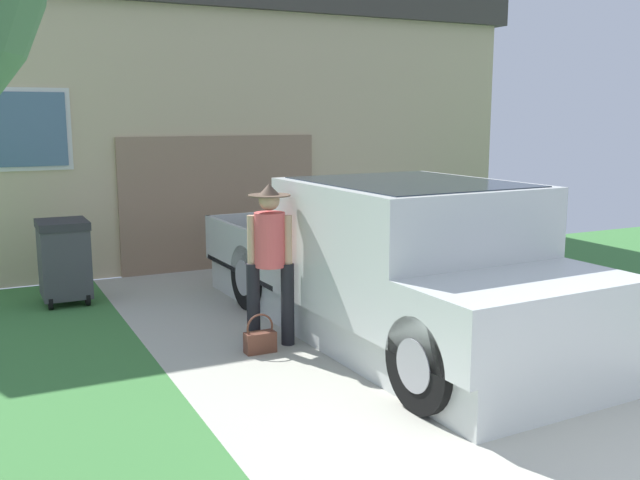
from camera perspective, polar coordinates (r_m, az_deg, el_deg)
pickup_truck at (r=7.51m, az=6.49°, el=-2.27°), size 2.33×5.59×1.70m
person_with_hat at (r=7.29m, az=-4.03°, el=-0.94°), size 0.46×0.43×1.68m
handbag at (r=7.25m, az=-4.82°, el=-7.99°), size 0.31×0.15×0.40m
house_with_garage at (r=13.92m, az=-10.71°, el=9.73°), size 10.25×6.01×4.64m
wheeled_trash_bin at (r=9.56m, az=-19.80°, el=-1.40°), size 0.60×0.72×1.06m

